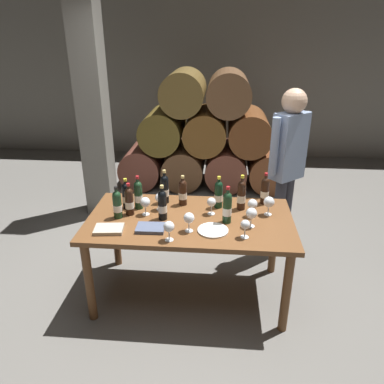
{
  "coord_description": "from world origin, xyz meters",
  "views": [
    {
      "loc": [
        0.24,
        -2.69,
        2.19
      ],
      "look_at": [
        0.0,
        0.2,
        0.91
      ],
      "focal_mm": 34.45,
      "sensor_mm": 36.0,
      "label": 1
    }
  ],
  "objects_px": {
    "wine_glass_8": "(160,198)",
    "sommelier_presenting": "(288,159)",
    "wine_glass_0": "(211,203)",
    "dining_table": "(190,228)",
    "wine_glass_4": "(253,204)",
    "wine_glass_3": "(269,202)",
    "wine_bottle_8": "(265,190)",
    "wine_bottle_2": "(165,189)",
    "wine_bottle_3": "(129,201)",
    "wine_glass_2": "(169,227)",
    "wine_bottle_0": "(242,195)",
    "wine_bottle_4": "(183,192)",
    "wine_bottle_9": "(162,205)",
    "leather_ledger": "(109,229)",
    "wine_glass_6": "(145,203)",
    "wine_bottle_5": "(126,195)",
    "wine_glass_5": "(251,214)",
    "serving_plate": "(213,230)",
    "wine_bottle_7": "(117,204)",
    "wine_glass_7": "(245,225)",
    "wine_bottle_6": "(138,194)",
    "wine_bottle_10": "(227,207)",
    "wine_glass_1": "(189,218)",
    "wine_bottle_1": "(219,194)",
    "tasting_notebook": "(151,228)"
  },
  "relations": [
    {
      "from": "wine_bottle_0",
      "to": "wine_bottle_3",
      "type": "bearing_deg",
      "value": -169.14
    },
    {
      "from": "wine_glass_3",
      "to": "wine_glass_6",
      "type": "bearing_deg",
      "value": -175.32
    },
    {
      "from": "wine_glass_3",
      "to": "wine_glass_1",
      "type": "bearing_deg",
      "value": -152.62
    },
    {
      "from": "wine_bottle_2",
      "to": "wine_bottle_5",
      "type": "relative_size",
      "value": 1.13
    },
    {
      "from": "wine_bottle_2",
      "to": "wine_bottle_10",
      "type": "xyz_separation_m",
      "value": [
        0.55,
        -0.33,
        0.0
      ]
    },
    {
      "from": "wine_bottle_1",
      "to": "wine_bottle_4",
      "type": "height_order",
      "value": "wine_bottle_1"
    },
    {
      "from": "wine_glass_3",
      "to": "wine_bottle_8",
      "type": "bearing_deg",
      "value": 93.34
    },
    {
      "from": "wine_bottle_2",
      "to": "wine_bottle_10",
      "type": "relative_size",
      "value": 0.99
    },
    {
      "from": "serving_plate",
      "to": "wine_bottle_3",
      "type": "bearing_deg",
      "value": 162.13
    },
    {
      "from": "wine_bottle_3",
      "to": "wine_glass_7",
      "type": "distance_m",
      "value": 0.99
    },
    {
      "from": "wine_bottle_2",
      "to": "wine_bottle_3",
      "type": "relative_size",
      "value": 1.1
    },
    {
      "from": "wine_bottle_6",
      "to": "wine_bottle_0",
      "type": "bearing_deg",
      "value": 3.7
    },
    {
      "from": "leather_ledger",
      "to": "wine_glass_3",
      "type": "bearing_deg",
      "value": 10.46
    },
    {
      "from": "dining_table",
      "to": "wine_glass_8",
      "type": "distance_m",
      "value": 0.36
    },
    {
      "from": "wine_bottle_5",
      "to": "wine_glass_3",
      "type": "relative_size",
      "value": 1.69
    },
    {
      "from": "wine_bottle_2",
      "to": "sommelier_presenting",
      "type": "relative_size",
      "value": 0.18
    },
    {
      "from": "wine_bottle_5",
      "to": "wine_bottle_2",
      "type": "bearing_deg",
      "value": 24.13
    },
    {
      "from": "wine_bottle_0",
      "to": "wine_bottle_4",
      "type": "relative_size",
      "value": 1.14
    },
    {
      "from": "wine_bottle_8",
      "to": "wine_glass_6",
      "type": "distance_m",
      "value": 1.06
    },
    {
      "from": "wine_glass_7",
      "to": "wine_bottle_6",
      "type": "bearing_deg",
      "value": 154.66
    },
    {
      "from": "wine_bottle_6",
      "to": "leather_ledger",
      "type": "height_order",
      "value": "wine_bottle_6"
    },
    {
      "from": "wine_glass_3",
      "to": "wine_glass_5",
      "type": "bearing_deg",
      "value": -125.88
    },
    {
      "from": "wine_bottle_9",
      "to": "leather_ledger",
      "type": "height_order",
      "value": "wine_bottle_9"
    },
    {
      "from": "wine_glass_2",
      "to": "wine_glass_3",
      "type": "relative_size",
      "value": 0.95
    },
    {
      "from": "wine_glass_0",
      "to": "dining_table",
      "type": "bearing_deg",
      "value": -151.5
    },
    {
      "from": "wine_bottle_0",
      "to": "wine_glass_2",
      "type": "bearing_deg",
      "value": -133.96
    },
    {
      "from": "wine_glass_8",
      "to": "wine_glass_4",
      "type": "bearing_deg",
      "value": -4.36
    },
    {
      "from": "wine_bottle_10",
      "to": "wine_bottle_8",
      "type": "bearing_deg",
      "value": 48.97
    },
    {
      "from": "wine_bottle_1",
      "to": "wine_glass_6",
      "type": "relative_size",
      "value": 1.82
    },
    {
      "from": "wine_glass_8",
      "to": "sommelier_presenting",
      "type": "distance_m",
      "value": 1.32
    },
    {
      "from": "wine_bottle_9",
      "to": "serving_plate",
      "type": "bearing_deg",
      "value": -21.89
    },
    {
      "from": "wine_bottle_8",
      "to": "wine_bottle_1",
      "type": "bearing_deg",
      "value": -164.74
    },
    {
      "from": "wine_bottle_0",
      "to": "wine_glass_8",
      "type": "relative_size",
      "value": 2.03
    },
    {
      "from": "wine_glass_0",
      "to": "sommelier_presenting",
      "type": "bearing_deg",
      "value": 42.69
    },
    {
      "from": "wine_bottle_2",
      "to": "leather_ledger",
      "type": "distance_m",
      "value": 0.66
    },
    {
      "from": "wine_bottle_8",
      "to": "tasting_notebook",
      "type": "relative_size",
      "value": 1.32
    },
    {
      "from": "wine_bottle_2",
      "to": "wine_bottle_5",
      "type": "xyz_separation_m",
      "value": [
        -0.31,
        -0.14,
        -0.01
      ]
    },
    {
      "from": "wine_bottle_8",
      "to": "wine_glass_0",
      "type": "bearing_deg",
      "value": -151.79
    },
    {
      "from": "wine_bottle_5",
      "to": "wine_bottle_4",
      "type": "bearing_deg",
      "value": 13.15
    },
    {
      "from": "wine_bottle_7",
      "to": "wine_glass_8",
      "type": "bearing_deg",
      "value": 27.95
    },
    {
      "from": "sommelier_presenting",
      "to": "leather_ledger",
      "type": "bearing_deg",
      "value": -145.97
    },
    {
      "from": "wine_glass_3",
      "to": "wine_glass_6",
      "type": "distance_m",
      "value": 1.03
    },
    {
      "from": "wine_bottle_2",
      "to": "wine_bottle_8",
      "type": "xyz_separation_m",
      "value": [
        0.89,
        0.05,
        -0.01
      ]
    },
    {
      "from": "wine_bottle_8",
      "to": "leather_ledger",
      "type": "bearing_deg",
      "value": -154.24
    },
    {
      "from": "wine_glass_5",
      "to": "serving_plate",
      "type": "relative_size",
      "value": 0.67
    },
    {
      "from": "wine_bottle_9",
      "to": "wine_glass_8",
      "type": "bearing_deg",
      "value": 106.63
    },
    {
      "from": "wine_bottle_0",
      "to": "wine_glass_1",
      "type": "bearing_deg",
      "value": -134.46
    },
    {
      "from": "wine_glass_2",
      "to": "serving_plate",
      "type": "height_order",
      "value": "wine_glass_2"
    },
    {
      "from": "wine_bottle_4",
      "to": "wine_glass_4",
      "type": "xyz_separation_m",
      "value": [
        0.6,
        -0.18,
        -0.01
      ]
    },
    {
      "from": "wine_bottle_8",
      "to": "wine_bottle_0",
      "type": "bearing_deg",
      "value": -148.13
    }
  ]
}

